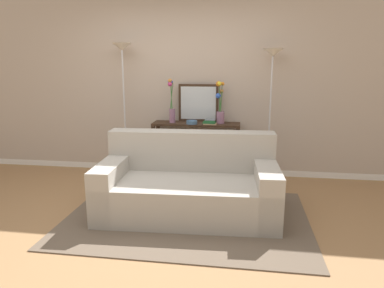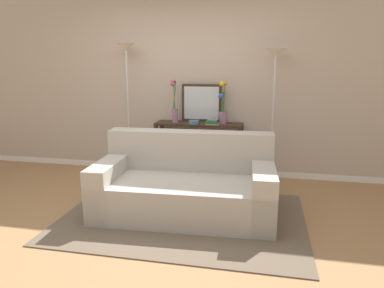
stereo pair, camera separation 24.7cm
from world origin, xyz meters
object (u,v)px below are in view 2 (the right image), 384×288
at_px(wall_mirror, 201,103).
at_px(book_row_under_console, 173,172).
at_px(console_table, 199,140).
at_px(floor_lamp_right, 275,79).
at_px(couch, 186,186).
at_px(floor_lamp_left, 127,73).
at_px(vase_tall_flowers, 174,103).
at_px(book_stack, 212,122).
at_px(fruit_bowl, 194,122).
at_px(vase_short_flowers, 223,106).

xyz_separation_m(wall_mirror, book_row_under_console, (-0.40, -0.14, -1.04)).
distance_m(console_table, floor_lamp_right, 1.36).
bearing_deg(couch, book_row_under_console, 110.61).
relative_size(floor_lamp_left, wall_mirror, 3.32).
relative_size(vase_tall_flowers, book_stack, 3.17).
bearing_deg(console_table, book_row_under_console, 180.00).
relative_size(vase_tall_flowers, fruit_bowl, 4.12).
xyz_separation_m(wall_mirror, vase_tall_flowers, (-0.37, -0.17, 0.02)).
bearing_deg(floor_lamp_left, couch, -47.27).
distance_m(floor_lamp_right, fruit_bowl, 1.24).
height_order(couch, vase_tall_flowers, vase_tall_flowers).
bearing_deg(vase_tall_flowers, floor_lamp_left, -179.78).
distance_m(fruit_bowl, book_row_under_console, 0.87).
xyz_separation_m(vase_tall_flowers, book_stack, (0.56, -0.06, -0.26)).
xyz_separation_m(couch, floor_lamp_right, (0.94, 1.24, 1.15)).
height_order(floor_lamp_left, vase_short_flowers, floor_lamp_left).
bearing_deg(book_stack, couch, -95.55).
bearing_deg(fruit_bowl, console_table, 64.03).
height_order(console_table, fruit_bowl, fruit_bowl).
xyz_separation_m(console_table, vase_short_flowers, (0.34, 0.01, 0.51)).
bearing_deg(floor_lamp_right, vase_short_flowers, 176.75).
height_order(couch, console_table, couch).
relative_size(vase_short_flowers, fruit_bowl, 3.91).
bearing_deg(book_row_under_console, couch, -69.39).
xyz_separation_m(floor_lamp_left, vase_short_flowers, (1.40, 0.04, -0.45)).
relative_size(floor_lamp_right, book_row_under_console, 7.39).
height_order(wall_mirror, book_row_under_console, wall_mirror).
distance_m(couch, book_stack, 1.31).
distance_m(vase_tall_flowers, book_stack, 0.62).
xyz_separation_m(vase_short_flowers, book_stack, (-0.13, -0.10, -0.22)).
height_order(vase_tall_flowers, vase_short_flowers, vase_tall_flowers).
bearing_deg(book_row_under_console, fruit_bowl, -16.95).
bearing_deg(couch, console_table, 94.01).
relative_size(console_table, book_stack, 6.33).
bearing_deg(vase_tall_flowers, floor_lamp_right, -0.11).
xyz_separation_m(couch, console_table, (-0.09, 1.27, 0.25)).
height_order(console_table, vase_tall_flowers, vase_tall_flowers).
relative_size(vase_short_flowers, book_stack, 3.01).
bearing_deg(fruit_bowl, book_row_under_console, 163.05).
xyz_separation_m(floor_lamp_right, book_row_under_console, (-1.42, 0.03, -1.40)).
bearing_deg(console_table, couch, -85.99).
xyz_separation_m(console_table, book_stack, (0.20, -0.09, 0.29)).
height_order(floor_lamp_left, fruit_bowl, floor_lamp_left).
bearing_deg(book_row_under_console, wall_mirror, 19.47).
relative_size(couch, book_row_under_console, 7.92).
xyz_separation_m(console_table, floor_lamp_left, (-1.06, -0.03, 0.96)).
relative_size(couch, wall_mirror, 3.39).
bearing_deg(book_stack, floor_lamp_right, 3.99).
xyz_separation_m(vase_tall_flowers, vase_short_flowers, (0.69, 0.04, -0.03)).
height_order(console_table, floor_lamp_right, floor_lamp_right).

